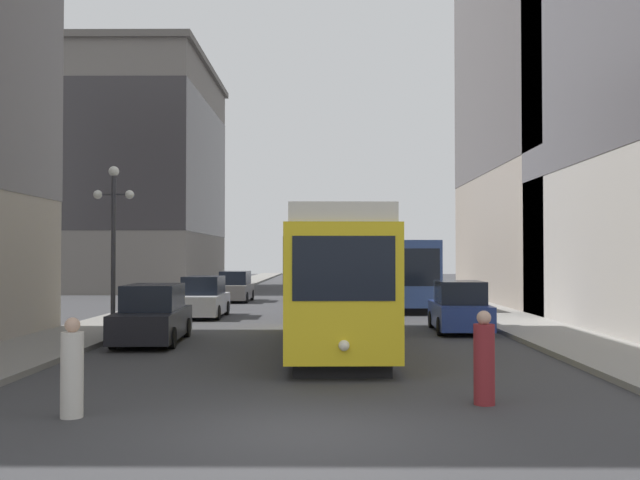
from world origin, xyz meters
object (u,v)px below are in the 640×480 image
object	(u,v)px
parked_car_left_near	(203,298)
pedestrian_crossing_near	(484,361)
streetcar	(333,276)
transit_bus	(397,270)
lamp_post_left_near	(114,223)
parked_car_right_far	(459,308)
parked_car_left_far	(235,287)
pedestrian_crossing_far	(72,371)
parked_car_left_mid	(153,316)

from	to	relation	value
parked_car_left_near	pedestrian_crossing_near	bearing A→B (deg)	-65.71
streetcar	transit_bus	xyz separation A→B (m)	(3.62, 17.05, -0.15)
lamp_post_left_near	parked_car_right_far	bearing A→B (deg)	5.27
parked_car_left_near	pedestrian_crossing_near	distance (m)	20.40
pedestrian_crossing_near	lamp_post_left_near	bearing A→B (deg)	135.06
parked_car_left_far	streetcar	bearing A→B (deg)	-74.01
transit_bus	pedestrian_crossing_near	size ratio (longest dim) A/B	7.50
parked_car_left_far	lamp_post_left_near	xyz separation A→B (m)	(-1.90, -18.28, 3.02)
parked_car_left_near	pedestrian_crossing_near	size ratio (longest dim) A/B	2.59
transit_bus	lamp_post_left_near	bearing A→B (deg)	-129.77
streetcar	pedestrian_crossing_far	bearing A→B (deg)	-116.11
pedestrian_crossing_far	lamp_post_left_near	size ratio (longest dim) A/B	0.30
transit_bus	parked_car_left_near	bearing A→B (deg)	-144.22
parked_car_right_far	pedestrian_crossing_near	bearing A→B (deg)	83.55
parked_car_left_near	parked_car_right_far	bearing A→B (deg)	-30.19
pedestrian_crossing_near	parked_car_left_mid	bearing A→B (deg)	135.10
streetcar	parked_car_left_mid	distance (m)	5.82
streetcar	pedestrian_crossing_near	xyz separation A→B (m)	(2.66, -8.66, -1.30)
parked_car_right_far	parked_car_left_mid	bearing A→B (deg)	19.91
pedestrian_crossing_near	lamp_post_left_near	xyz separation A→B (m)	(-10.21, 11.51, 3.06)
parked_car_left_mid	lamp_post_left_near	xyz separation A→B (m)	(-1.90, 2.16, 3.02)
parked_car_left_near	parked_car_left_far	distance (m)	11.16
transit_bus	parked_car_left_mid	bearing A→B (deg)	-121.12
parked_car_left_mid	pedestrian_crossing_far	world-z (taller)	parked_car_left_mid
parked_car_left_far	pedestrian_crossing_near	xyz separation A→B (m)	(8.30, -29.79, -0.05)
parked_car_left_near	pedestrian_crossing_far	size ratio (longest dim) A/B	2.64
parked_car_left_near	parked_car_left_far	xyz separation A→B (m)	(0.00, 11.16, 0.00)
transit_bus	pedestrian_crossing_near	world-z (taller)	transit_bus
parked_car_left_far	lamp_post_left_near	size ratio (longest dim) A/B	0.81
parked_car_left_mid	parked_car_left_far	size ratio (longest dim) A/B	1.10
streetcar	parked_car_left_near	bearing A→B (deg)	118.05
streetcar	lamp_post_left_near	world-z (taller)	lamp_post_left_near
lamp_post_left_near	parked_car_left_far	bearing A→B (deg)	84.06
pedestrian_crossing_near	pedestrian_crossing_far	world-z (taller)	pedestrian_crossing_near
transit_bus	parked_car_left_mid	distance (m)	18.83
parked_car_left_mid	streetcar	bearing A→B (deg)	-9.99
streetcar	parked_car_left_far	distance (m)	21.91
parked_car_left_near	parked_car_right_far	xyz separation A→B (m)	(10.21, -6.00, -0.00)
parked_car_left_mid	lamp_post_left_near	distance (m)	4.17
streetcar	transit_bus	bearing A→B (deg)	76.55
pedestrian_crossing_near	pedestrian_crossing_far	bearing A→B (deg)	-167.74
parked_car_left_far	lamp_post_left_near	world-z (taller)	lamp_post_left_near
transit_bus	pedestrian_crossing_far	distance (m)	28.03
transit_bus	parked_car_left_mid	world-z (taller)	transit_bus
streetcar	parked_car_right_far	world-z (taller)	streetcar
parked_car_left_mid	parked_car_right_far	bearing A→B (deg)	14.81
transit_bus	parked_car_left_far	size ratio (longest dim) A/B	2.80
parked_car_left_mid	parked_car_right_far	world-z (taller)	same
transit_bus	lamp_post_left_near	distance (m)	18.16
streetcar	parked_car_left_far	size ratio (longest dim) A/B	2.86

